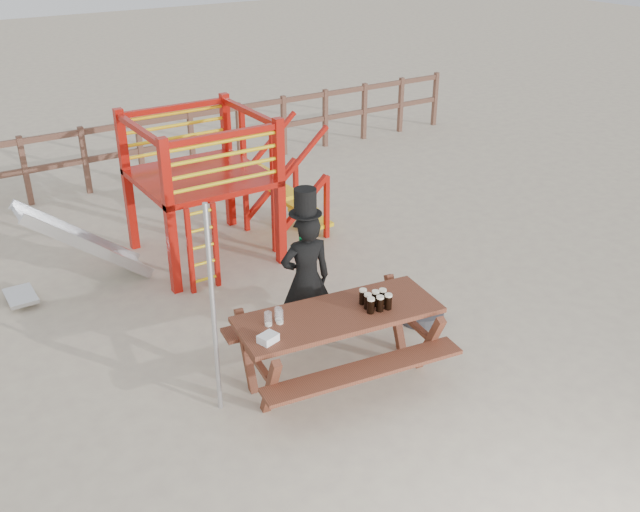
% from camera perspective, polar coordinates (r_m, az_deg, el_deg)
% --- Properties ---
extents(ground, '(60.00, 60.00, 0.00)m').
position_cam_1_polar(ground, '(7.75, 0.97, -10.17)').
color(ground, beige).
rests_on(ground, ground).
extents(back_fence, '(15.09, 0.09, 1.20)m').
position_cam_1_polar(back_fence, '(13.23, -16.28, 8.28)').
color(back_fence, brown).
rests_on(back_fence, ground).
extents(playground_fort, '(4.71, 1.84, 2.10)m').
position_cam_1_polar(playground_fort, '(10.09, -9.80, 5.46)').
color(playground_fort, '#AB130B').
rests_on(playground_fort, ground).
extents(picnic_table, '(2.31, 1.75, 0.83)m').
position_cam_1_polar(picnic_table, '(7.53, 1.48, -6.53)').
color(picnic_table, brown).
rests_on(picnic_table, ground).
extents(man_with_hat, '(0.66, 0.50, 1.90)m').
position_cam_1_polar(man_with_hat, '(8.02, -1.13, -1.62)').
color(man_with_hat, black).
rests_on(man_with_hat, ground).
extents(metal_pole, '(0.05, 0.05, 2.25)m').
position_cam_1_polar(metal_pole, '(6.86, -8.53, -4.51)').
color(metal_pole, '#B2B2B7').
rests_on(metal_pole, ground).
extents(parasol_base, '(0.56, 0.56, 0.24)m').
position_cam_1_polar(parasol_base, '(8.90, 8.10, -4.64)').
color(parasol_base, '#333337').
rests_on(parasol_base, ground).
extents(paper_bag, '(0.21, 0.18, 0.08)m').
position_cam_1_polar(paper_bag, '(6.90, -4.18, -6.58)').
color(paper_bag, white).
rests_on(paper_bag, picnic_table).
extents(stout_pints, '(0.29, 0.31, 0.17)m').
position_cam_1_polar(stout_pints, '(7.44, 4.45, -3.55)').
color(stout_pints, black).
rests_on(stout_pints, picnic_table).
extents(empty_glasses, '(0.21, 0.13, 0.15)m').
position_cam_1_polar(empty_glasses, '(7.17, -3.59, -4.91)').
color(empty_glasses, silver).
rests_on(empty_glasses, picnic_table).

